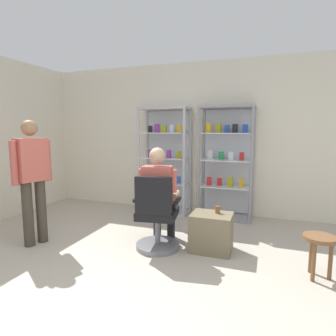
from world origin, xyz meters
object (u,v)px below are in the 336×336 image
Objects in this scene: storage_crate at (211,232)px; tea_glass at (218,210)px; seated_shopkeeper at (159,192)px; standing_customer at (32,174)px; wooden_stool at (319,245)px; display_cabinet_left at (166,160)px; display_cabinet_right at (226,162)px; office_chair at (157,220)px.

tea_glass is at bearing 43.86° from storage_crate.
seated_shopkeeper is 14.28× the size of tea_glass.
wooden_stool is (3.39, 0.27, -0.58)m from standing_customer.
display_cabinet_left reaches higher than standing_customer.
tea_glass is 0.20× the size of wooden_stool.
tea_glass is at bearing -85.77° from display_cabinet_right.
display_cabinet_left reaches higher than wooden_stool.
seated_shopkeeper is 0.83m from storage_crate.
storage_crate is at bearing 17.89° from office_chair.
seated_shopkeeper is (0.47, -1.52, -0.25)m from display_cabinet_left.
seated_shopkeeper is 2.90× the size of wooden_stool.
display_cabinet_left is 1.47× the size of seated_shopkeeper.
standing_customer is 3.67× the size of wooden_stool.
office_chair reaches higher than wooden_stool.
display_cabinet_left is at bearing 142.47° from wooden_stool.
storage_crate is at bearing 14.19° from standing_customer.
office_chair is 0.70m from storage_crate.
display_cabinet_right is 1.64m from storage_crate.
seated_shopkeeper reaches higher than tea_glass.
wooden_stool is (1.20, -1.76, -0.61)m from display_cabinet_right.
display_cabinet_right is 1.17× the size of standing_customer.
wooden_stool is at bearing 4.61° from standing_customer.
display_cabinet_right is at bearing 124.17° from wooden_stool.
wooden_stool is (1.15, -0.29, 0.12)m from storage_crate.
tea_glass is at bearing 15.18° from standing_customer.
storage_crate is (0.65, 0.21, -0.16)m from office_chair.
storage_crate is 5.54× the size of tea_glass.
office_chair is 0.74× the size of seated_shopkeeper.
wooden_stool is at bearing -55.83° from display_cabinet_right.
seated_shopkeeper is at bearing -171.78° from tea_glass.
office_chair is at bearing -81.34° from seated_shopkeeper.
standing_customer is at bearing -164.82° from tea_glass.
display_cabinet_right is 1.67m from seated_shopkeeper.
storage_crate is (0.68, 0.05, -0.48)m from seated_shopkeeper.
display_cabinet_right reaches higher than standing_customer.
storage_crate is 2.41m from standing_customer.
standing_customer is (-2.19, -2.04, -0.03)m from display_cabinet_right.
display_cabinet_right is 2.99m from standing_customer.
office_chair is 1.71m from standing_customer.
wooden_stool is (1.83, -0.24, -0.36)m from seated_shopkeeper.
seated_shopkeeper is 2.58× the size of storage_crate.
standing_customer reaches higher than storage_crate.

